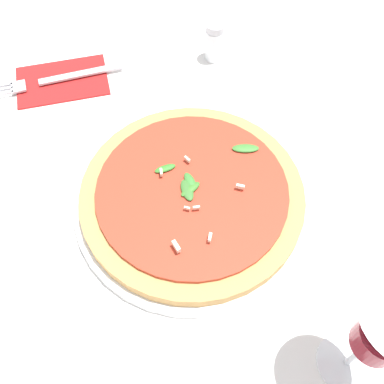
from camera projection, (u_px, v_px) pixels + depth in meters
ground_plane at (166, 207)px, 0.61m from camera, size 6.00×6.00×0.00m
pizza_arugula_main at (192, 197)px, 0.60m from camera, size 0.31×0.31×0.05m
napkin at (62, 80)px, 0.73m from camera, size 0.16×0.12×0.01m
fork at (56, 79)px, 0.73m from camera, size 0.22×0.05×0.00m
shaker_pepper at (215, 42)px, 0.74m from camera, size 0.03×0.03×0.07m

